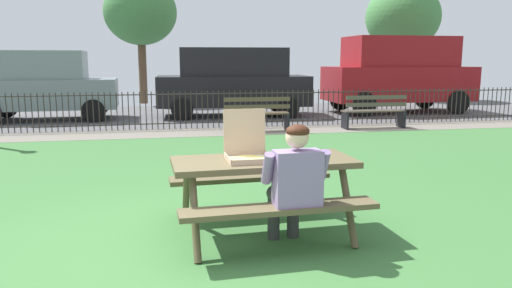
% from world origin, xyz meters
% --- Properties ---
extents(ground, '(28.00, 12.06, 0.02)m').
position_xyz_m(ground, '(0.00, 2.03, -0.01)').
color(ground, '#3B6F37').
extents(cobblestone_walkway, '(28.00, 1.40, 0.01)m').
position_xyz_m(cobblestone_walkway, '(0.00, 7.36, -0.00)').
color(cobblestone_walkway, slate).
extents(street_asphalt, '(28.00, 6.32, 0.01)m').
position_xyz_m(street_asphalt, '(0.00, 11.22, -0.01)').
color(street_asphalt, '#515154').
extents(picnic_table_foreground, '(1.86, 1.56, 0.79)m').
position_xyz_m(picnic_table_foreground, '(1.04, 0.35, 0.60)').
color(picnic_table_foreground, brown).
rests_on(picnic_table_foreground, ground).
extents(pizza_box_open, '(0.44, 0.47, 0.49)m').
position_xyz_m(pizza_box_open, '(0.89, 0.37, 0.86)').
color(pizza_box_open, tan).
rests_on(pizza_box_open, picnic_table_foreground).
extents(pizza_slice_on_table, '(0.25, 0.27, 0.02)m').
position_xyz_m(pizza_slice_on_table, '(1.27, 0.47, 0.78)').
color(pizza_slice_on_table, yellow).
rests_on(pizza_slice_on_table, picnic_table_foreground).
extents(adult_at_table, '(0.62, 0.60, 1.19)m').
position_xyz_m(adult_at_table, '(1.22, -0.14, 0.66)').
color(adult_at_table, '#333333').
rests_on(adult_at_table, ground).
extents(iron_fence_streetside, '(23.27, 0.03, 0.95)m').
position_xyz_m(iron_fence_streetside, '(-0.00, 8.06, 0.49)').
color(iron_fence_streetside, '#2D2823').
rests_on(iron_fence_streetside, ground).
extents(park_bench_center, '(1.61, 0.51, 0.85)m').
position_xyz_m(park_bench_center, '(2.29, 7.23, 0.42)').
color(park_bench_center, brown).
rests_on(park_bench_center, ground).
extents(park_bench_right, '(1.61, 0.49, 0.85)m').
position_xyz_m(park_bench_right, '(5.34, 7.23, 0.42)').
color(park_bench_right, brown).
rests_on(park_bench_right, ground).
extents(parked_car_left, '(3.97, 1.96, 1.98)m').
position_xyz_m(parked_car_left, '(-3.20, 10.61, 1.01)').
color(parked_car_left, gray).
rests_on(parked_car_left, ground).
extents(parked_car_center, '(4.68, 2.13, 2.08)m').
position_xyz_m(parked_car_center, '(2.22, 10.61, 1.10)').
color(parked_car_center, black).
rests_on(parked_car_center, ground).
extents(parked_car_right, '(4.73, 2.13, 2.46)m').
position_xyz_m(parked_car_right, '(7.70, 10.61, 1.31)').
color(parked_car_right, maroon).
rests_on(parked_car_right, ground).
extents(far_tree_midleft, '(2.80, 2.80, 4.80)m').
position_xyz_m(far_tree_midleft, '(-0.68, 15.57, 3.51)').
color(far_tree_midleft, brown).
rests_on(far_tree_midleft, ground).
extents(far_tree_center, '(3.16, 3.16, 4.94)m').
position_xyz_m(far_tree_center, '(10.30, 15.57, 3.48)').
color(far_tree_center, brown).
rests_on(far_tree_center, ground).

